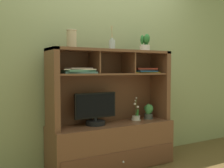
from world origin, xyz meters
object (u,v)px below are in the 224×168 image
object	(u,v)px
potted_orchid	(136,116)
potted_fern	(149,111)
media_console	(112,132)
magazine_stack_left	(144,71)
tv_monitor	(96,111)
ceramic_vase	(72,39)
magazine_stack_centre	(79,71)
potted_succulent	(145,44)
diffuser_bottle	(112,45)

from	to	relation	value
potted_orchid	potted_fern	xyz separation A→B (m)	(0.19, -0.01, 0.05)
media_console	magazine_stack_left	size ratio (longest dim) A/B	3.92
tv_monitor	ceramic_vase	world-z (taller)	ceramic_vase
tv_monitor	potted_orchid	distance (m)	0.57
tv_monitor	ceramic_vase	bearing A→B (deg)	173.62
magazine_stack_centre	potted_succulent	world-z (taller)	potted_succulent
magazine_stack_centre	potted_succulent	distance (m)	0.97
potted_orchid	diffuser_bottle	world-z (taller)	diffuser_bottle
diffuser_bottle	magazine_stack_left	bearing A→B (deg)	2.61
potted_orchid	potted_succulent	xyz separation A→B (m)	(0.13, 0.00, 0.89)
media_console	potted_succulent	size ratio (longest dim) A/B	6.98
media_console	ceramic_vase	bearing A→B (deg)	177.49
tv_monitor	magazine_stack_left	xyz separation A→B (m)	(0.69, 0.03, 0.45)
media_console	diffuser_bottle	world-z (taller)	diffuser_bottle
diffuser_bottle	tv_monitor	bearing A→B (deg)	-178.82
magazine_stack_centre	magazine_stack_left	bearing A→B (deg)	4.38
diffuser_bottle	ceramic_vase	xyz separation A→B (m)	(-0.48, 0.03, 0.04)
media_console	potted_succulent	xyz separation A→B (m)	(0.48, 0.01, 1.05)
diffuser_bottle	potted_succulent	distance (m)	0.48
potted_fern	potted_succulent	size ratio (longest dim) A/B	0.91
potted_orchid	magazine_stack_left	xyz separation A→B (m)	(0.13, 0.01, 0.56)
potted_succulent	magazine_stack_left	bearing A→B (deg)	110.27
ceramic_vase	potted_orchid	bearing A→B (deg)	-1.09
media_console	ceramic_vase	xyz separation A→B (m)	(-0.48, 0.02, 1.06)
magazine_stack_centre	diffuser_bottle	distance (m)	0.53
tv_monitor	potted_fern	bearing A→B (deg)	0.43
media_console	magazine_stack_centre	world-z (taller)	media_console
magazine_stack_left	potted_succulent	bearing A→B (deg)	-69.73
potted_fern	magazine_stack_centre	xyz separation A→B (m)	(-0.96, -0.05, 0.51)
tv_monitor	magazine_stack_centre	world-z (taller)	magazine_stack_centre
potted_orchid	diffuser_bottle	size ratio (longest dim) A/B	1.03
magazine_stack_centre	diffuser_bottle	xyz separation A→B (m)	(0.43, 0.05, 0.30)
diffuser_bottle	ceramic_vase	bearing A→B (deg)	176.98
magazine_stack_left	diffuser_bottle	xyz separation A→B (m)	(-0.47, -0.02, 0.30)
potted_fern	magazine_stack_centre	distance (m)	1.09
media_console	magazine_stack_centre	xyz separation A→B (m)	(-0.43, -0.05, 0.72)
magazine_stack_left	ceramic_vase	world-z (taller)	ceramic_vase
tv_monitor	media_console	bearing A→B (deg)	2.33
tv_monitor	magazine_stack_left	distance (m)	0.82
diffuser_bottle	media_console	bearing A→B (deg)	90.00
potted_orchid	ceramic_vase	bearing A→B (deg)	178.91
magazine_stack_left	potted_succulent	xyz separation A→B (m)	(0.00, -0.01, 0.33)
tv_monitor	diffuser_bottle	world-z (taller)	diffuser_bottle
magazine_stack_left	magazine_stack_centre	world-z (taller)	same
tv_monitor	magazine_stack_centre	bearing A→B (deg)	-168.67
diffuser_bottle	potted_fern	bearing A→B (deg)	0.12
tv_monitor	diffuser_bottle	xyz separation A→B (m)	(0.21, 0.00, 0.75)
potted_fern	magazine_stack_centre	bearing A→B (deg)	-177.10
magazine_stack_left	potted_succulent	world-z (taller)	potted_succulent
potted_succulent	magazine_stack_centre	bearing A→B (deg)	-176.39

